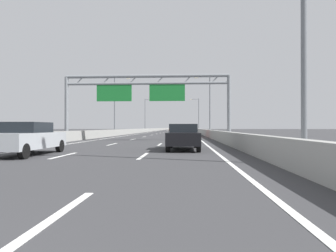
{
  "coord_description": "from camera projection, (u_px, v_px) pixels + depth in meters",
  "views": [
    {
      "loc": [
        3.64,
        -0.7,
        1.28
      ],
      "look_at": [
        0.39,
        58.12,
        1.55
      ],
      "focal_mm": 31.96,
      "sensor_mm": 36.0,
      "label": 1
    }
  ],
  "objects": [
    {
      "name": "lane_dash_left_6",
      "position": [
        157.0,
        134.0,
        58.4
      ],
      "size": [
        0.16,
        3.0,
        0.01
      ],
      "primitive_type": "cube",
      "color": "white",
      "rests_on": "ground_plane"
    },
    {
      "name": "lane_dash_left_8",
      "position": [
        163.0,
        132.0,
        76.38
      ],
      "size": [
        0.16,
        3.0,
        0.01
      ],
      "primitive_type": "cube",
      "color": "white",
      "rests_on": "ground_plane"
    },
    {
      "name": "lane_dash_left_1",
      "position": [
        64.0,
        156.0,
        13.47
      ],
      "size": [
        0.16,
        3.0,
        0.01
      ],
      "primitive_type": "cube",
      "color": "white",
      "rests_on": "ground_plane"
    },
    {
      "name": "lane_dash_right_5",
      "position": [
        173.0,
        135.0,
        49.22
      ],
      "size": [
        0.16,
        3.0,
        0.01
      ],
      "primitive_type": "cube",
      "color": "white",
      "rests_on": "ground_plane"
    },
    {
      "name": "lane_dash_left_4",
      "position": [
        144.0,
        137.0,
        40.43
      ],
      "size": [
        0.16,
        3.0,
        0.01
      ],
      "primitive_type": "cube",
      "color": "white",
      "rests_on": "ground_plane"
    },
    {
      "name": "streetlamp_left_mid",
      "position": [
        116.0,
        102.0,
        48.5
      ],
      "size": [
        2.58,
        0.28,
        9.5
      ],
      "color": "slate",
      "rests_on": "ground_plane"
    },
    {
      "name": "lane_dash_right_9",
      "position": [
        178.0,
        132.0,
        85.16
      ],
      "size": [
        0.16,
        3.0,
        0.01
      ],
      "primitive_type": "cube",
      "color": "white",
      "rests_on": "ground_plane"
    },
    {
      "name": "lane_dash_right_16",
      "position": [
        181.0,
        130.0,
        148.07
      ],
      "size": [
        0.16,
        3.0,
        0.01
      ],
      "primitive_type": "cube",
      "color": "white",
      "rests_on": "ground_plane"
    },
    {
      "name": "white_car",
      "position": [
        185.0,
        129.0,
        92.8
      ],
      "size": [
        1.75,
        4.56,
        1.51
      ],
      "color": "silver",
      "rests_on": "ground_plane"
    },
    {
      "name": "streetlamp_right_mid",
      "position": [
        208.0,
        102.0,
        47.68
      ],
      "size": [
        2.58,
        0.28,
        9.5
      ],
      "color": "slate",
      "rests_on": "ground_plane"
    },
    {
      "name": "lane_dash_left_17",
      "position": [
        174.0,
        130.0,
        157.25
      ],
      "size": [
        0.16,
        3.0,
        0.01
      ],
      "primitive_type": "cube",
      "color": "white",
      "rests_on": "ground_plane"
    },
    {
      "name": "lane_dash_left_15",
      "position": [
        173.0,
        130.0,
        139.28
      ],
      "size": [
        0.16,
        3.0,
        0.01
      ],
      "primitive_type": "cube",
      "color": "white",
      "rests_on": "ground_plane"
    },
    {
      "name": "edge_line_right",
      "position": [
        190.0,
        132.0,
        88.47
      ],
      "size": [
        0.16,
        176.0,
        0.01
      ],
      "primitive_type": "cube",
      "color": "white",
      "rests_on": "ground_plane"
    },
    {
      "name": "lane_dash_right_1",
      "position": [
        143.0,
        156.0,
        13.27
      ],
      "size": [
        0.16,
        3.0,
        0.01
      ],
      "primitive_type": "cube",
      "color": "white",
      "rests_on": "ground_plane"
    },
    {
      "name": "lane_dash_left_5",
      "position": [
        152.0,
        135.0,
        49.42
      ],
      "size": [
        0.16,
        3.0,
        0.01
      ],
      "primitive_type": "cube",
      "color": "white",
      "rests_on": "ground_plane"
    },
    {
      "name": "lane_dash_left_11",
      "position": [
        169.0,
        131.0,
        103.33
      ],
      "size": [
        0.16,
        3.0,
        0.01
      ],
      "primitive_type": "cube",
      "color": "white",
      "rests_on": "ground_plane"
    },
    {
      "name": "lane_dash_right_12",
      "position": [
        180.0,
        131.0,
        112.12
      ],
      "size": [
        0.16,
        3.0,
        0.01
      ],
      "primitive_type": "cube",
      "color": "white",
      "rests_on": "ground_plane"
    },
    {
      "name": "lane_dash_left_9",
      "position": [
        165.0,
        132.0,
        85.36
      ],
      "size": [
        0.16,
        3.0,
        0.01
      ],
      "primitive_type": "cube",
      "color": "white",
      "rests_on": "ground_plane"
    },
    {
      "name": "barrier_right",
      "position": [
        193.0,
        130.0,
        110.34
      ],
      "size": [
        0.45,
        220.0,
        0.95
      ],
      "color": "#9E9E99",
      "rests_on": "ground_plane"
    },
    {
      "name": "lane_dash_right_0",
      "position": [
        56.0,
        216.0,
        4.29
      ],
      "size": [
        0.16,
        3.0,
        0.01
      ],
      "primitive_type": "cube",
      "color": "white",
      "rests_on": "ground_plane"
    },
    {
      "name": "lane_dash_right_2",
      "position": [
        160.0,
        144.0,
        22.26
      ],
      "size": [
        0.16,
        3.0,
        0.01
      ],
      "primitive_type": "cube",
      "color": "white",
      "rests_on": "ground_plane"
    },
    {
      "name": "lane_dash_right_6",
      "position": [
        175.0,
        134.0,
        58.2
      ],
      "size": [
        0.16,
        3.0,
        0.01
      ],
      "primitive_type": "cube",
      "color": "white",
      "rests_on": "ground_plane"
    },
    {
      "name": "lane_dash_right_14",
      "position": [
        180.0,
        130.0,
        130.09
      ],
      "size": [
        0.16,
        3.0,
        0.01
      ],
      "primitive_type": "cube",
      "color": "white",
      "rests_on": "ground_plane"
    },
    {
      "name": "lane_dash_left_10",
      "position": [
        167.0,
        131.0,
        94.35
      ],
      "size": [
        0.16,
        3.0,
        0.01
      ],
      "primitive_type": "cube",
      "color": "white",
      "rests_on": "ground_plane"
    },
    {
      "name": "green_car",
      "position": [
        184.0,
        129.0,
        123.06
      ],
      "size": [
        1.89,
        4.19,
        1.46
      ],
      "color": "#1E7A38",
      "rests_on": "ground_plane"
    },
    {
      "name": "black_car",
      "position": [
        183.0,
        137.0,
        17.13
      ],
      "size": [
        1.79,
        4.61,
        1.47
      ],
      "color": "black",
      "rests_on": "ground_plane"
    },
    {
      "name": "lane_dash_right_15",
      "position": [
        181.0,
        130.0,
        139.08
      ],
      "size": [
        0.16,
        3.0,
        0.01
      ],
      "primitive_type": "cube",
      "color": "white",
      "rests_on": "ground_plane"
    },
    {
      "name": "lane_dash_left_2",
      "position": [
        112.0,
        144.0,
        22.46
      ],
      "size": [
        0.16,
        3.0,
        0.01
      ],
      "primitive_type": "cube",
      "color": "white",
      "rests_on": "ground_plane"
    },
    {
      "name": "barrier_left",
      "position": [
        156.0,
        130.0,
        111.11
      ],
      "size": [
        0.45,
        220.0,
        0.95
      ],
      "color": "#9E9E99",
      "rests_on": "ground_plane"
    },
    {
      "name": "lane_dash_left_16",
      "position": [
        174.0,
        130.0,
        148.26
      ],
      "size": [
        0.16,
        3.0,
        0.01
      ],
      "primitive_type": "cube",
      "color": "white",
      "rests_on": "ground_plane"
    },
    {
      "name": "red_car",
      "position": [
        186.0,
        131.0,
        39.25
      ],
      "size": [
        1.9,
        4.36,
        1.5
      ],
      "color": "red",
      "rests_on": "ground_plane"
    },
    {
      "name": "streetlamp_right_far",
      "position": [
        198.0,
        113.0,
        85.18
      ],
      "size": [
        2.58,
        0.28,
        9.5
      ],
      "color": "slate",
      "rests_on": "ground_plane"
    },
    {
      "name": "lane_dash_right_8",
      "position": [
        177.0,
        132.0,
        76.18
      ],
      "size": [
        0.16,
        3.0,
        0.01
      ],
      "primitive_type": "cube",
      "color": "white",
      "rests_on": "ground_plane"
    },
    {
      "name": "edge_line_left",
      "position": [
        155.0,
        132.0,
        89.05
      ],
      "size": [
        0.16,
        176.0,
        0.01
      ],
      "primitive_type": "cube",
      "color": "white",
      "rests_on": "ground_plane"
    },
    {
      "name": "lane_dash_left_7",
      "position": [
        160.0,
        133.0,
        67.39
      ],
      "size": [
        0.16,
        3.0,
        0.01
      ],
      "primitive_type": "cube",
      "color": "white",
      "rests_on": "ground_plane"
    },
    {
      "name": "lane_dash_right_7",
      "position": [
        176.0,
        133.0,
        67.19
      ],
      "size": [
        0.16,
        3.0,
        0.01
      ],
      "primitive_type": "cube",
      "color": "white",
      "rests_on": "ground_plane"
    },
    {
      "name": "lane_dash_left_12",
      "position": [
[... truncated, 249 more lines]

